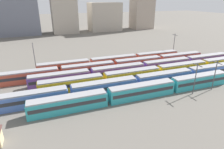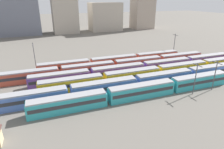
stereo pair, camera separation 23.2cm
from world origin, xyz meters
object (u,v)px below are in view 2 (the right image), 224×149
(train_track_0, at_px, (142,91))
(train_track_1, at_px, (164,78))
(train_track_3, at_px, (167,65))
(train_track_5, at_px, (114,61))
(train_track_4, at_px, (114,66))
(train_track_2, at_px, (204,65))
(catenary_pole_0, at_px, (196,77))
(catenary_pole_2, at_px, (215,74))
(catenary_pole_3, at_px, (174,44))
(catenary_pole_1, at_px, (35,56))

(train_track_0, relative_size, train_track_1, 0.60)
(train_track_3, xyz_separation_m, train_track_5, (-16.40, 10.40, -0.00))
(train_track_5, bearing_deg, train_track_4, -109.60)
(train_track_2, relative_size, train_track_5, 2.02)
(catenary_pole_0, bearing_deg, train_track_2, 39.23)
(catenary_pole_2, relative_size, catenary_pole_3, 0.84)
(train_track_0, xyz_separation_m, train_track_4, (0.30, 20.80, 0.00))
(train_track_4, xyz_separation_m, train_track_5, (1.85, 5.20, -0.00))
(train_track_3, height_order, catenary_pole_0, catenary_pole_0)
(train_track_5, distance_m, catenary_pole_2, 34.66)
(train_track_4, relative_size, catenary_pole_3, 7.29)
(catenary_pole_1, height_order, catenary_pole_3, catenary_pole_1)
(catenary_pole_2, bearing_deg, train_track_1, 143.27)
(train_track_0, distance_m, train_track_3, 24.24)
(catenary_pole_0, bearing_deg, catenary_pole_3, 61.84)
(train_track_0, bearing_deg, train_track_5, 85.28)
(train_track_3, bearing_deg, catenary_pole_2, -81.86)
(train_track_1, bearing_deg, train_track_4, 123.03)
(train_track_0, xyz_separation_m, train_track_2, (30.68, 10.40, 0.00))
(train_track_1, distance_m, catenary_pole_1, 43.58)
(catenary_pole_0, xyz_separation_m, catenary_pole_2, (7.04, 0.29, -0.13))
(train_track_3, distance_m, catenary_pole_3, 18.58)
(train_track_5, height_order, catenary_pole_0, catenary_pole_0)
(train_track_5, bearing_deg, catenary_pole_1, 173.98)
(train_track_2, bearing_deg, train_track_5, 151.33)
(train_track_2, bearing_deg, train_track_1, -165.59)
(train_track_1, relative_size, catenary_pole_2, 10.90)
(train_track_1, height_order, train_track_3, same)
(train_track_1, relative_size, catenary_pole_1, 8.90)
(catenary_pole_3, bearing_deg, catenary_pole_1, 179.75)
(train_track_0, bearing_deg, train_track_2, 18.73)
(train_track_2, xyz_separation_m, catenary_pole_0, (-16.54, -13.50, 3.05))
(train_track_3, bearing_deg, train_track_5, 147.62)
(catenary_pole_1, distance_m, catenary_pole_2, 56.80)
(train_track_4, height_order, catenary_pole_3, catenary_pole_3)
(catenary_pole_0, xyz_separation_m, catenary_pole_3, (17.03, 31.81, 0.72))
(train_track_3, relative_size, train_track_4, 1.25)
(train_track_3, bearing_deg, train_track_4, 164.10)
(train_track_1, relative_size, train_track_3, 1.00)
(train_track_3, height_order, train_track_5, same)
(train_track_2, distance_m, catenary_pole_0, 21.57)
(catenary_pole_1, relative_size, catenary_pole_3, 1.03)
(train_track_0, distance_m, catenary_pole_2, 21.57)
(train_track_4, distance_m, catenary_pole_1, 27.70)
(catenary_pole_1, bearing_deg, train_track_2, -18.16)
(train_track_2, xyz_separation_m, train_track_4, (-30.38, 10.40, 0.00))
(train_track_1, height_order, train_track_4, same)
(train_track_2, relative_size, train_track_3, 1.20)
(train_track_3, relative_size, catenary_pole_1, 8.90)
(train_track_4, distance_m, train_track_5, 5.52)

